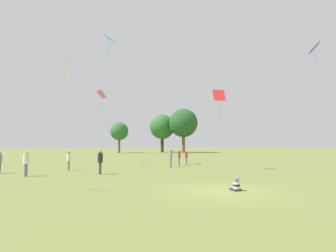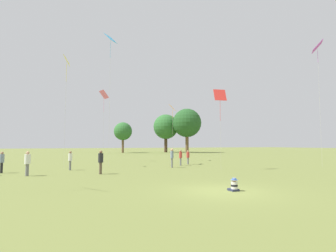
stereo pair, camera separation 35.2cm
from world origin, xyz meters
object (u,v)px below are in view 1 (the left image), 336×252
Objects in this scene: person_standing_4 at (26,162)px; person_standing_5 at (69,159)px; person_standing_0 at (171,156)px; distant_tree_2 at (162,127)px; kite_0 at (65,63)px; kite_3 at (170,109)px; person_standing_7 at (186,156)px; kite_2 at (109,41)px; person_standing_2 at (179,156)px; person_standing_6 at (0,160)px; kite_5 at (219,97)px; kite_6 at (102,95)px; person_standing_3 at (100,160)px; kite_4 at (315,50)px; distant_tree_1 at (183,123)px; seated_toddler at (236,185)px; distant_tree_0 at (119,131)px.

person_standing_4 is 1.05× the size of person_standing_5.
distant_tree_2 reaches higher than person_standing_0.
kite_0 reaches higher than kite_3.
kite_2 is (-8.36, 1.64, 12.25)m from person_standing_7.
person_standing_6 reaches higher than person_standing_2.
kite_5 is (-1.28, -13.00, -0.65)m from kite_3.
kite_6 is at bearing -178.06° from person_standing_7.
person_standing_4 is at bearing -25.95° from person_standing_2.
person_standing_3 is 17.60m from kite_3.
distant_tree_1 is at bearing -98.60° from kite_4.
seated_toddler is 11.90m from kite_5.
person_standing_0 is at bearing -119.16° from distant_tree_1.
distant_tree_1 is (31.50, 35.87, -2.00)m from kite_0.
person_standing_0 is at bearing 154.92° from person_standing_6.
person_standing_6 is at bearing -37.98° from person_standing_2.
person_standing_5 is 0.15× the size of distant_tree_2.
kite_2 is 1.52× the size of kite_6.
distant_tree_1 is at bearing 53.71° from kite_2.
person_standing_0 is 18.25m from kite_4.
kite_3 reaches higher than person_standing_2.
kite_4 reaches higher than seated_toddler.
person_standing_3 is 1.08× the size of person_standing_5.
kite_6 reaches higher than person_standing_5.
person_standing_3 is 49.72m from distant_tree_0.
person_standing_4 is 1.12× the size of person_standing_7.
kite_5 is (2.95, -3.73, 5.27)m from person_standing_0.
kite_5 reaches higher than person_standing_4.
person_standing_3 is 0.19× the size of kite_6.
person_standing_6 is (-11.60, 13.33, 0.72)m from seated_toddler.
kite_4 reaches higher than person_standing_0.
person_standing_2 is 0.94× the size of person_standing_3.
kite_0 is at bearing -123.78° from distant_tree_2.
seated_toddler is 58.24m from distant_tree_0.
person_standing_2 is 0.23× the size of kite_5.
person_standing_4 reaches higher than person_standing_5.
person_standing_7 is 13.81m from kite_6.
distant_tree_2 is (22.75, 33.53, -1.40)m from kite_6.
person_standing_3 reaches higher than person_standing_6.
kite_4 is 45.49m from distant_tree_1.
person_standing_6 is 0.23× the size of kite_5.
distant_tree_2 is at bearing 136.05° from person_standing_0.
person_standing_0 is (2.34, 12.47, 0.84)m from seated_toddler.
person_standing_2 is at bearing -46.82° from kite_0.
seated_toddler is at bearing 95.01° from person_standing_4.
kite_5 is (-0.31, -6.71, 5.47)m from person_standing_7.
person_standing_3 is 7.81m from person_standing_6.
person_standing_5 is at bearing 154.23° from person_standing_3.
kite_4 reaches higher than person_standing_4.
seated_toddler is at bearing -79.25° from kite_2.
person_standing_5 is 0.21× the size of kite_3.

